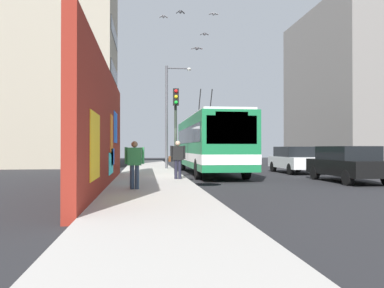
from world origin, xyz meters
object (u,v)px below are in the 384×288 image
Objects in this scene: traffic_light at (176,117)px; parked_car_white at (294,159)px; pedestrian_near_wall at (134,161)px; pedestrian_at_curb at (178,157)px; city_bus at (209,142)px; street_lamp at (169,110)px; parked_car_black at (348,163)px.

parked_car_white is at bearing -67.85° from traffic_light.
pedestrian_near_wall is at bearing 135.54° from parked_car_white.
pedestrian_at_curb is 3.09m from traffic_light.
city_bus is 9.95m from pedestrian_near_wall.
city_bus is 6.99× the size of pedestrian_at_curb.
parked_car_white is (0.33, -5.20, -0.99)m from city_bus.
street_lamp is at bearing -8.67° from pedestrian_near_wall.
pedestrian_at_curb is 1.05× the size of pedestrian_near_wall.
pedestrian_at_curb is (-5.40, 7.46, 0.29)m from parked_car_white.
city_bus is at bearing 93.62° from parked_car_white.
parked_car_black is at bearing -95.83° from pedestrian_at_curb.
city_bus reaches higher than pedestrian_near_wall.
parked_car_white is 1.03× the size of traffic_light.
traffic_light is (-2.66, 2.15, 1.23)m from city_bus.
pedestrian_at_curb is (0.76, 7.46, 0.29)m from parked_car_black.
street_lamp is (12.87, -1.96, 2.98)m from pedestrian_near_wall.
parked_car_black is 6.16m from parked_car_white.
parked_car_black is (-5.83, -5.20, -0.99)m from city_bus.
parked_car_black is at bearing 180.00° from parked_car_white.
pedestrian_at_curb is at bearing 125.91° from parked_car_white.
street_lamp is (6.46, -0.09, 0.99)m from traffic_light.
pedestrian_near_wall is (-4.00, 1.77, -0.05)m from pedestrian_at_curb.
parked_car_black is at bearing -70.66° from pedestrian_near_wall.
city_bus is 5.30m from parked_car_white.
city_bus reaches higher than pedestrian_at_curb.
pedestrian_at_curb reaches higher than pedestrian_near_wall.
pedestrian_at_curb is 0.24× the size of street_lamp.
traffic_light reaches higher than pedestrian_near_wall.
pedestrian_near_wall is (-3.24, 9.23, 0.23)m from parked_car_black.
street_lamp is at bearing 64.46° from parked_car_white.
street_lamp is at bearing -0.77° from traffic_light.
city_bus is 7.36× the size of pedestrian_near_wall.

